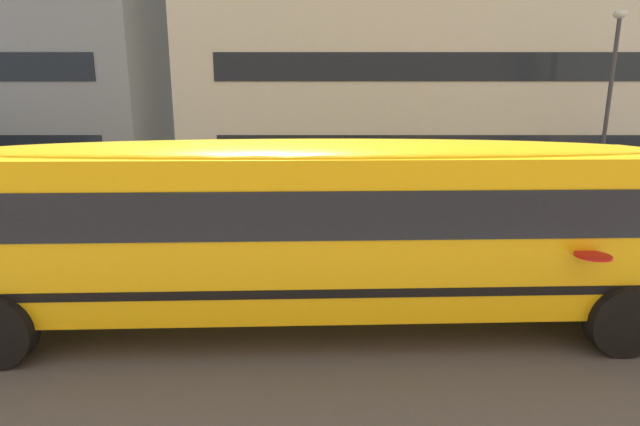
% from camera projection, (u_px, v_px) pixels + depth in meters
% --- Properties ---
extents(ground_plane, '(400.00, 400.00, 0.00)m').
position_uv_depth(ground_plane, '(363.00, 278.00, 9.81)').
color(ground_plane, '#54514F').
extents(sidewalk_far, '(120.00, 3.00, 0.01)m').
position_uv_depth(sidewalk_far, '(344.00, 202.00, 17.88)').
color(sidewalk_far, gray).
rests_on(sidewalk_far, ground_plane).
extents(lane_centreline, '(110.00, 0.16, 0.01)m').
position_uv_depth(lane_centreline, '(363.00, 278.00, 9.81)').
color(lane_centreline, silver).
rests_on(lane_centreline, ground_plane).
extents(school_bus, '(13.59, 3.27, 3.02)m').
position_uv_depth(school_bus, '(331.00, 216.00, 7.49)').
color(school_bus, yellow).
rests_on(school_bus, ground_plane).
extents(parked_car_silver_beside_sign, '(3.96, 2.00, 1.64)m').
position_uv_depth(parked_car_silver_beside_sign, '(87.00, 192.00, 15.14)').
color(parked_car_silver_beside_sign, '#B7BABF').
rests_on(parked_car_silver_beside_sign, ground_plane).
extents(street_lamp, '(0.44, 0.44, 6.80)m').
position_uv_depth(street_lamp, '(611.00, 85.00, 16.26)').
color(street_lamp, '#38383D').
rests_on(street_lamp, ground_plane).
extents(apartment_block_far_left, '(16.30, 11.08, 13.30)m').
position_uv_depth(apartment_block_far_left, '(8.00, 45.00, 23.30)').
color(apartment_block_far_left, gray).
rests_on(apartment_block_far_left, ground_plane).
extents(apartment_block_far_centre, '(21.41, 9.57, 13.30)m').
position_uv_depth(apartment_block_far_centre, '(419.00, 43.00, 22.55)').
color(apartment_block_far_centre, beige).
rests_on(apartment_block_far_centre, ground_plane).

